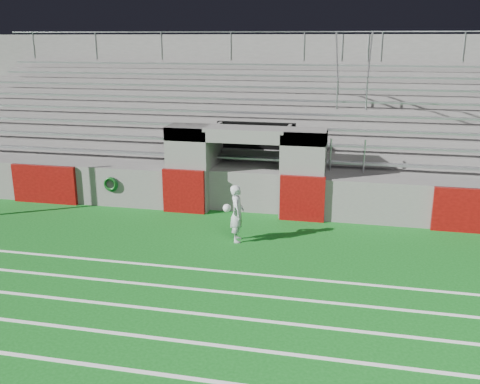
# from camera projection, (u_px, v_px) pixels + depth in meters

# --- Properties ---
(ground) EXTENTS (90.00, 90.00, 0.00)m
(ground) POSITION_uv_depth(u_px,v_px,m) (217.00, 254.00, 13.29)
(ground) COLOR #0E5515
(ground) RESTS_ON ground
(field_markings) EXTENTS (28.00, 8.09, 0.01)m
(field_markings) POSITION_uv_depth(u_px,v_px,m) (138.00, 371.00, 8.59)
(field_markings) COLOR white
(field_markings) RESTS_ON ground
(stadium_structure) EXTENTS (26.00, 8.48, 5.42)m
(stadium_structure) POSITION_uv_depth(u_px,v_px,m) (269.00, 138.00, 20.35)
(stadium_structure) COLOR #5D5A58
(stadium_structure) RESTS_ON ground
(goalkeeper_with_ball) EXTENTS (0.55, 0.68, 1.53)m
(goalkeeper_with_ball) POSITION_uv_depth(u_px,v_px,m) (237.00, 213.00, 13.91)
(goalkeeper_with_ball) COLOR #B0B5BA
(goalkeeper_with_ball) RESTS_ON ground
(hose_coil) EXTENTS (0.48, 0.14, 0.48)m
(hose_coil) POSITION_uv_depth(u_px,v_px,m) (111.00, 184.00, 16.67)
(hose_coil) COLOR #0E461C
(hose_coil) RESTS_ON ground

